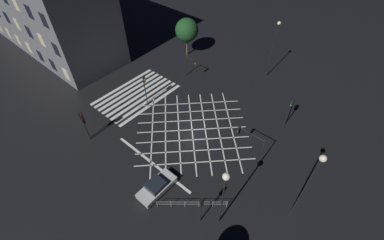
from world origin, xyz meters
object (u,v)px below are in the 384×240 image
Objects in this scene: street_lamp_east at (275,41)px; traffic_light_median_south at (145,84)px; traffic_light_ne_main at (201,206)px; traffic_light_sw_cross at (191,64)px; traffic_light_nw_cross at (291,107)px; street_lamp_far at (224,188)px; street_tree_near at (187,30)px; traffic_light_nw_main at (290,108)px; traffic_light_se_cross at (83,121)px; street_lamp_west at (312,177)px; waiting_car at (157,187)px; traffic_light_se_main at (84,123)px; traffic_light_median_north at (249,140)px.

traffic_light_median_south is at bearing -29.67° from street_lamp_east.
traffic_light_ne_main is 1.15× the size of traffic_light_sw_cross.
traffic_light_nw_cross is 16.65m from street_lamp_far.
street_tree_near is at bearing 107.97° from traffic_light_median_south.
traffic_light_nw_main is 0.50× the size of street_lamp_east.
traffic_light_ne_main is 0.63× the size of street_tree_near.
traffic_light_median_south is 18.48m from traffic_light_nw_main.
traffic_light_median_south is 8.50m from traffic_light_sw_cross.
traffic_light_median_south reaches higher than traffic_light_se_cross.
traffic_light_nw_cross is at bearing -152.37° from street_lamp_west.
traffic_light_se_cross is at bearing -43.83° from traffic_light_nw_main.
street_lamp_west reaches higher than waiting_car.
street_lamp_far is at bearing 94.19° from traffic_light_nw_cross.
street_lamp_east is 22.70m from street_lamp_west.
traffic_light_se_main is at bearing 162.83° from traffic_light_se_cross.
traffic_light_ne_main is 0.90× the size of traffic_light_median_north.
traffic_light_median_south is 1.30× the size of traffic_light_sw_cross.
street_lamp_far reaches higher than traffic_light_median_north.
street_lamp_far is at bearing 104.63° from traffic_light_median_north.
street_tree_near is (-22.19, -3.75, 1.97)m from traffic_light_se_main.
traffic_light_se_cross is 18.10m from street_lamp_far.
traffic_light_sw_cross is (-16.54, -15.47, -0.33)m from traffic_light_ne_main.
traffic_light_se_cross is at bearing 31.55° from traffic_light_median_north.
street_lamp_west reaches higher than traffic_light_ne_main.
street_lamp_west is at bearing 117.63° from traffic_light_nw_cross.
street_tree_near is (-20.35, -21.86, -1.63)m from street_lamp_far.
traffic_light_sw_cross is 0.83× the size of waiting_car.
traffic_light_median_north is 0.70× the size of street_tree_near.
traffic_light_median_north is (-8.69, -0.64, 0.46)m from traffic_light_ne_main.
traffic_light_ne_main is 25.72m from street_lamp_east.
traffic_light_nw_main is at bearing 26.73° from traffic_light_median_south.
street_lamp_west is at bearing 136.49° from street_lamp_far.
street_lamp_east reaches higher than traffic_light_sw_cross.
traffic_light_se_main is at bearing 92.99° from traffic_light_ne_main.
traffic_light_se_main is at bearing -84.20° from street_lamp_far.
street_lamp_west is (-6.91, 22.48, 3.38)m from traffic_light_se_cross.
traffic_light_ne_main is 8.72m from traffic_light_median_north.
traffic_light_nw_cross is 13.33m from street_lamp_west.
street_lamp_east is (-25.49, 9.94, 3.47)m from traffic_light_se_main.
traffic_light_ne_main is at bearing 89.40° from traffic_light_nw_cross.
traffic_light_se_cross reaches higher than traffic_light_nw_cross.
street_lamp_west is at bearing -26.21° from traffic_light_sw_cross.
traffic_light_median_north is 0.99× the size of traffic_light_median_south.
street_lamp_west is at bearing 34.57° from street_lamp_east.
traffic_light_se_cross is at bearing 10.41° from street_tree_near.
traffic_light_median_north is at bearing 2.17° from traffic_light_median_south.
traffic_light_nw_main reaches higher than waiting_car.
traffic_light_median_north is 7.97m from street_lamp_west.
traffic_light_nw_main is at bearing -0.48° from traffic_light_sw_cross.
traffic_light_ne_main is at bearing -45.73° from street_lamp_west.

